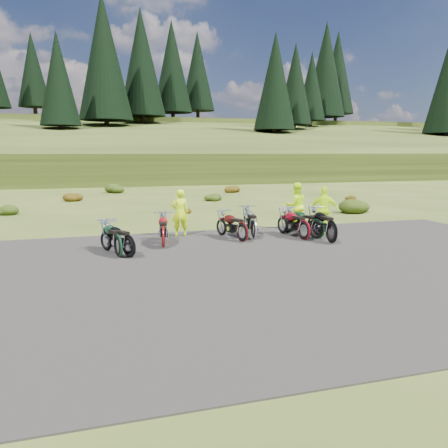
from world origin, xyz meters
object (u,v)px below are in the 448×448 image
object	(u,v)px
person_middle	(180,213)
motorcycle_0	(129,258)
motorcycle_7	(316,240)
motorcycle_3	(254,240)

from	to	relation	value
person_middle	motorcycle_0	bearing A→B (deg)	55.89
motorcycle_7	person_middle	xyz separation A→B (m)	(-4.63, 1.93, 0.88)
motorcycle_0	motorcycle_7	distance (m)	6.80
motorcycle_3	motorcycle_7	xyz separation A→B (m)	(2.17, -0.63, 0.00)
motorcycle_0	motorcycle_3	distance (m)	4.84
motorcycle_3	motorcycle_7	distance (m)	2.26
motorcycle_0	motorcycle_7	world-z (taller)	motorcycle_7
person_middle	motorcycle_7	bearing A→B (deg)	158.46
motorcycle_0	person_middle	bearing A→B (deg)	-64.78
motorcycle_7	person_middle	size ratio (longest dim) A/B	1.17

